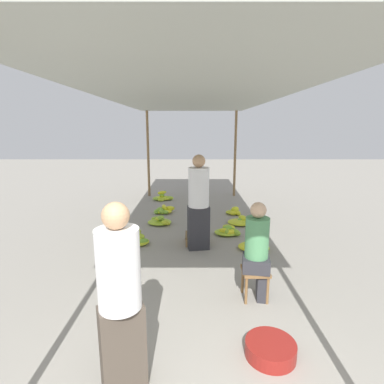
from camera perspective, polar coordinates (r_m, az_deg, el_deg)
canopy_post_back_left at (r=9.80m, az=-8.24°, el=7.11°), size 0.08×0.08×2.73m
canopy_post_back_right at (r=9.80m, az=8.33°, el=7.10°), size 0.08×0.08×2.73m
canopy_tarp at (r=5.67m, az=-0.00°, el=17.67°), size 3.20×8.45×0.04m
vendor_foreground at (r=2.65m, az=-13.45°, el=-18.79°), size 0.47×0.47×1.65m
stool at (r=4.13m, az=12.05°, el=-15.24°), size 0.34×0.34×0.41m
vendor_seated at (r=3.98m, az=12.54°, el=-10.71°), size 0.39×0.39×1.31m
basin_black at (r=3.41m, az=14.81°, el=-26.98°), size 0.50×0.50×0.15m
banana_pile_left_0 at (r=5.93m, az=-10.45°, el=-8.93°), size 0.52×0.42×0.29m
banana_pile_left_1 at (r=7.05m, az=-5.95°, el=-5.54°), size 0.57×0.52×0.22m
banana_pile_left_2 at (r=7.92m, az=-5.42°, el=-3.50°), size 0.56×0.51×0.20m
banana_pile_left_3 at (r=9.38m, az=-5.59°, el=-0.97°), size 0.69×0.61×0.28m
banana_pile_right_0 at (r=6.38m, az=7.00°, el=-7.41°), size 0.57×0.46×0.20m
banana_pile_right_1 at (r=7.13m, az=9.59°, el=-5.52°), size 0.67×0.52×0.18m
banana_pile_right_2 at (r=5.76m, az=11.71°, el=-10.06°), size 0.58×0.50×0.15m
banana_pile_right_3 at (r=7.87m, az=8.16°, el=-3.76°), size 0.39×0.44×0.20m
crate_near at (r=5.89m, az=0.95°, el=-8.89°), size 0.43×0.43×0.18m
shopper_walking_mid at (r=5.39m, az=1.38°, el=-1.78°), size 0.43×0.43×1.75m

